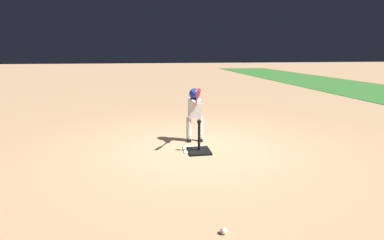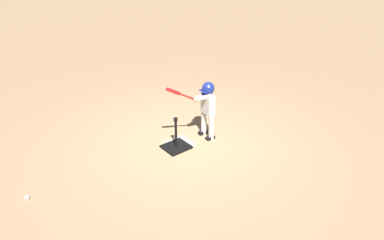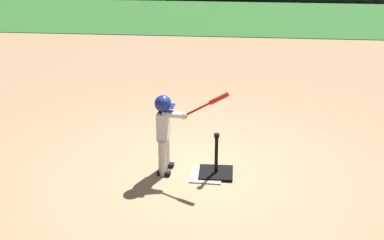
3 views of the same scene
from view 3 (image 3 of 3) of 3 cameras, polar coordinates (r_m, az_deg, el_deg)
name	(u,v)px [view 3 (image 3 of 3)]	position (r m, az deg, el deg)	size (l,w,h in m)	color
ground_plane	(197,174)	(7.62, 0.58, -5.78)	(90.00, 90.00, 0.00)	tan
grass_outfield_strip	(221,15)	(17.33, 3.07, 11.08)	(56.00, 5.33, 0.02)	#33702D
home_plate	(206,175)	(7.56, 1.55, -5.94)	(0.44, 0.44, 0.02)	white
batting_tee	(216,170)	(7.58, 2.58, -5.30)	(0.48, 0.43, 0.63)	black
batter_child	(166,124)	(7.37, -2.79, -0.44)	(1.02, 0.37, 1.26)	silver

